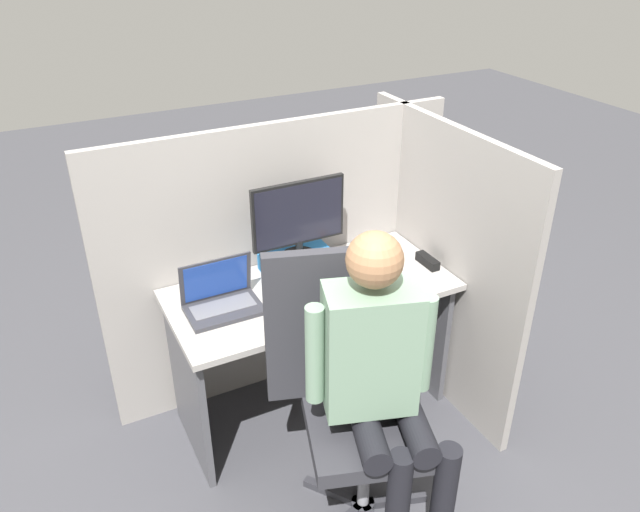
{
  "coord_description": "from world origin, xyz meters",
  "views": [
    {
      "loc": [
        -1.06,
        -1.88,
        2.26
      ],
      "look_at": [
        -0.03,
        0.15,
        0.98
      ],
      "focal_mm": 35.0,
      "sensor_mm": 36.0,
      "label": 1
    }
  ],
  "objects_px": {
    "laptop": "(222,300)",
    "coffee_mug": "(361,253)",
    "office_chair": "(345,390)",
    "paper_box": "(300,264)",
    "monitor": "(299,217)",
    "carrot_toy": "(378,283)",
    "stapler": "(428,261)",
    "person": "(381,373)"
  },
  "relations": [
    {
      "from": "carrot_toy",
      "to": "office_chair",
      "type": "distance_m",
      "value": 0.59
    },
    {
      "from": "carrot_toy",
      "to": "office_chair",
      "type": "bearing_deg",
      "value": -133.91
    },
    {
      "from": "monitor",
      "to": "coffee_mug",
      "type": "bearing_deg",
      "value": -8.49
    },
    {
      "from": "monitor",
      "to": "office_chair",
      "type": "height_order",
      "value": "monitor"
    },
    {
      "from": "office_chair",
      "to": "person",
      "type": "height_order",
      "value": "person"
    },
    {
      "from": "office_chair",
      "to": "person",
      "type": "relative_size",
      "value": 0.87
    },
    {
      "from": "laptop",
      "to": "coffee_mug",
      "type": "distance_m",
      "value": 0.76
    },
    {
      "from": "stapler",
      "to": "carrot_toy",
      "type": "xyz_separation_m",
      "value": [
        -0.32,
        -0.06,
        -0.0
      ]
    },
    {
      "from": "laptop",
      "to": "paper_box",
      "type": "bearing_deg",
      "value": 17.52
    },
    {
      "from": "carrot_toy",
      "to": "coffee_mug",
      "type": "bearing_deg",
      "value": 77.63
    },
    {
      "from": "laptop",
      "to": "coffee_mug",
      "type": "bearing_deg",
      "value": 7.12
    },
    {
      "from": "paper_box",
      "to": "laptop",
      "type": "xyz_separation_m",
      "value": [
        -0.44,
        -0.14,
        0.0
      ]
    },
    {
      "from": "laptop",
      "to": "office_chair",
      "type": "relative_size",
      "value": 0.28
    },
    {
      "from": "paper_box",
      "to": "coffee_mug",
      "type": "bearing_deg",
      "value": -7.98
    },
    {
      "from": "carrot_toy",
      "to": "person",
      "type": "relative_size",
      "value": 0.1
    },
    {
      "from": "paper_box",
      "to": "monitor",
      "type": "xyz_separation_m",
      "value": [
        -0.0,
        0.0,
        0.25
      ]
    },
    {
      "from": "stapler",
      "to": "monitor",
      "type": "bearing_deg",
      "value": 158.35
    },
    {
      "from": "paper_box",
      "to": "stapler",
      "type": "bearing_deg",
      "value": -21.41
    },
    {
      "from": "laptop",
      "to": "stapler",
      "type": "relative_size",
      "value": 2.22
    },
    {
      "from": "paper_box",
      "to": "monitor",
      "type": "distance_m",
      "value": 0.25
    },
    {
      "from": "monitor",
      "to": "paper_box",
      "type": "bearing_deg",
      "value": -90.0
    },
    {
      "from": "carrot_toy",
      "to": "monitor",
      "type": "bearing_deg",
      "value": 131.66
    },
    {
      "from": "carrot_toy",
      "to": "laptop",
      "type": "bearing_deg",
      "value": 167.72
    },
    {
      "from": "monitor",
      "to": "person",
      "type": "bearing_deg",
      "value": -95.18
    },
    {
      "from": "laptop",
      "to": "stapler",
      "type": "bearing_deg",
      "value": -5.04
    },
    {
      "from": "monitor",
      "to": "stapler",
      "type": "height_order",
      "value": "monitor"
    },
    {
      "from": "coffee_mug",
      "to": "person",
      "type": "bearing_deg",
      "value": -115.63
    },
    {
      "from": "stapler",
      "to": "carrot_toy",
      "type": "bearing_deg",
      "value": -169.05
    },
    {
      "from": "paper_box",
      "to": "monitor",
      "type": "height_order",
      "value": "monitor"
    },
    {
      "from": "person",
      "to": "carrot_toy",
      "type": "bearing_deg",
      "value": 59.39
    },
    {
      "from": "coffee_mug",
      "to": "laptop",
      "type": "bearing_deg",
      "value": -172.88
    },
    {
      "from": "laptop",
      "to": "person",
      "type": "bearing_deg",
      "value": -63.65
    },
    {
      "from": "laptop",
      "to": "office_chair",
      "type": "distance_m",
      "value": 0.67
    },
    {
      "from": "office_chair",
      "to": "coffee_mug",
      "type": "relative_size",
      "value": 13.86
    },
    {
      "from": "carrot_toy",
      "to": "stapler",
      "type": "bearing_deg",
      "value": 10.95
    },
    {
      "from": "paper_box",
      "to": "coffee_mug",
      "type": "height_order",
      "value": "coffee_mug"
    },
    {
      "from": "laptop",
      "to": "carrot_toy",
      "type": "distance_m",
      "value": 0.72
    },
    {
      "from": "carrot_toy",
      "to": "person",
      "type": "bearing_deg",
      "value": -120.61
    },
    {
      "from": "monitor",
      "to": "coffee_mug",
      "type": "height_order",
      "value": "monitor"
    },
    {
      "from": "stapler",
      "to": "person",
      "type": "distance_m",
      "value": 0.92
    },
    {
      "from": "paper_box",
      "to": "carrot_toy",
      "type": "relative_size",
      "value": 2.61
    },
    {
      "from": "office_chair",
      "to": "coffee_mug",
      "type": "height_order",
      "value": "office_chair"
    }
  ]
}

